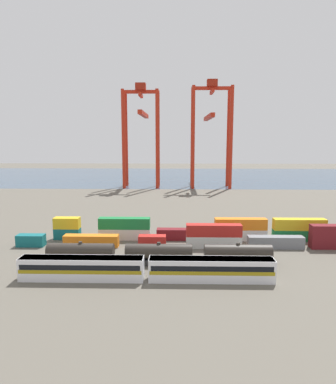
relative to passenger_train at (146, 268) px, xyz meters
The scene contains 21 objects.
ground_plane 59.56m from the passenger_train, 79.85° to the left, with size 420.00×420.00×0.00m, color #5B564C.
harbour_water 160.91m from the passenger_train, 86.26° to the left, with size 400.00×110.00×0.01m, color #384C60.
passenger_train is the anchor object (origin of this frame).
freight_tank_row 7.72m from the passenger_train, 76.83° to the left, with size 42.67×2.88×4.34m.
shipping_container_0 32.84m from the passenger_train, 146.45° to the left, with size 6.04×2.44×2.60m, color #146066.
shipping_container_1 22.81m from the passenger_train, 127.25° to the left, with size 12.10×2.44×2.60m, color orange.
shipping_container_2 18.16m from the passenger_train, 90.75° to the left, with size 6.04×2.44×2.60m, color #AD211C.
shipping_container_3 22.52m from the passenger_train, 53.71° to the left, with size 12.10×2.44×2.60m, color silver.
shipping_container_4 22.58m from the passenger_train, 53.71° to the left, with size 12.10×2.44×2.60m, color #AD211C.
shipping_container_5 32.44m from the passenger_train, 34.02° to the left, with size 12.10×2.44×2.60m, color slate.
shipping_container_8 31.82m from the passenger_train, 131.20° to the left, with size 6.04×2.44×2.60m, color #146066.
shipping_container_9 31.86m from the passenger_train, 131.20° to the left, with size 6.04×2.44×2.60m, color gold.
shipping_container_10 25.02m from the passenger_train, 106.81° to the left, with size 12.10×2.44×2.60m, color silver.
shipping_container_11 25.07m from the passenger_train, 106.81° to the left, with size 12.10×2.44×2.60m, color #197538.
shipping_container_12 24.82m from the passenger_train, 74.82° to the left, with size 12.10×2.44×2.60m, color maroon.
shipping_container_13 31.34m from the passenger_train, 49.81° to the left, with size 12.10×2.44×2.60m, color silver.
shipping_container_14 31.38m from the passenger_train, 49.81° to the left, with size 12.10×2.44×2.60m, color orange.
shipping_container_15 41.54m from the passenger_train, 35.19° to the left, with size 12.10×2.44×2.60m, color #197538.
shipping_container_16 41.57m from the passenger_train, 35.19° to the left, with size 12.10×2.44×2.60m, color gold.
gantry_crane_west 119.99m from the passenger_train, 95.84° to the left, with size 17.45×39.09×49.30m.
gantry_crane_central 121.69m from the passenger_train, 79.45° to the left, with size 19.26×41.46×50.82m.
Camera 1 is at (-5.46, -74.88, 23.99)m, focal length 32.66 mm.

